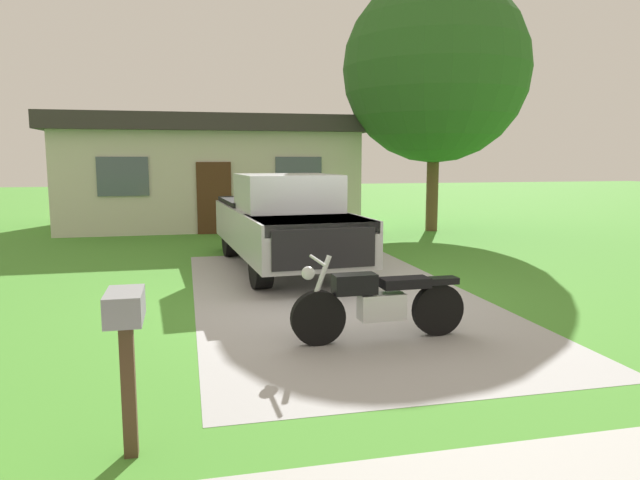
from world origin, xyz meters
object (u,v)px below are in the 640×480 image
at_px(mailbox, 126,329).
at_px(shade_tree, 435,70).
at_px(motorcycle, 378,302).
at_px(pickup_truck, 282,221).
at_px(neighbor_house, 210,171).

relative_size(mailbox, shade_tree, 0.17).
xyz_separation_m(motorcycle, shade_tree, (5.10, 10.02, 4.34)).
bearing_deg(shade_tree, motorcycle, -116.98).
bearing_deg(pickup_truck, mailbox, -107.84).
height_order(mailbox, neighbor_house, neighbor_house).
distance_m(shade_tree, neighbor_house, 7.89).
bearing_deg(pickup_truck, neighbor_house, 97.51).
xyz_separation_m(motorcycle, neighbor_house, (-1.43, 13.28, 1.32)).
distance_m(motorcycle, neighbor_house, 13.42).
bearing_deg(pickup_truck, motorcycle, -86.13).
bearing_deg(shade_tree, neighbor_house, 153.48).
xyz_separation_m(pickup_truck, mailbox, (-2.36, -7.33, 0.03)).
bearing_deg(mailbox, pickup_truck, 72.16).
xyz_separation_m(mailbox, shade_tree, (7.81, 12.28, 3.83)).
bearing_deg(neighbor_house, motorcycle, -83.87).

